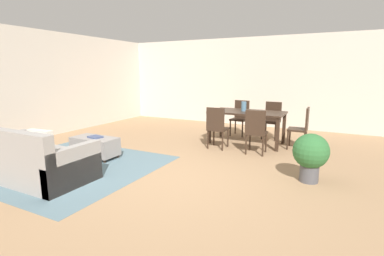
% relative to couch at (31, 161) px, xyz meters
% --- Properties ---
extents(ground_plane, '(10.80, 10.80, 0.00)m').
position_rel_couch_xyz_m(ground_plane, '(1.94, 1.15, -0.29)').
color(ground_plane, '#9E7A56').
extents(wall_back, '(9.00, 0.12, 2.70)m').
position_rel_couch_xyz_m(wall_back, '(1.94, 6.15, 1.06)').
color(wall_back, beige).
rests_on(wall_back, ground_plane).
extents(wall_left, '(0.12, 11.00, 2.70)m').
position_rel_couch_xyz_m(wall_left, '(-2.56, 1.65, 1.06)').
color(wall_left, beige).
rests_on(wall_left, ground_plane).
extents(area_rug, '(3.00, 2.80, 0.01)m').
position_rel_couch_xyz_m(area_rug, '(0.01, 0.68, -0.28)').
color(area_rug, slate).
rests_on(area_rug, ground_plane).
extents(couch, '(1.93, 0.96, 0.86)m').
position_rel_couch_xyz_m(couch, '(0.00, 0.00, 0.00)').
color(couch, gray).
rests_on(couch, ground_plane).
extents(ottoman_table, '(0.92, 0.46, 0.40)m').
position_rel_couch_xyz_m(ottoman_table, '(0.03, 1.30, -0.06)').
color(ottoman_table, gray).
rests_on(ottoman_table, ground_plane).
extents(dining_table, '(1.69, 0.91, 0.76)m').
position_rel_couch_xyz_m(dining_table, '(2.34, 3.78, 0.38)').
color(dining_table, '#332319').
rests_on(dining_table, ground_plane).
extents(dining_chair_near_left, '(0.40, 0.40, 0.92)m').
position_rel_couch_xyz_m(dining_chair_near_left, '(1.91, 2.99, 0.23)').
color(dining_chair_near_left, '#332319').
rests_on(dining_chair_near_left, ground_plane).
extents(dining_chair_near_right, '(0.42, 0.42, 0.92)m').
position_rel_couch_xyz_m(dining_chair_near_right, '(2.78, 2.95, 0.23)').
color(dining_chair_near_right, '#332319').
rests_on(dining_chair_near_right, ground_plane).
extents(dining_chair_far_left, '(0.43, 0.43, 0.92)m').
position_rel_couch_xyz_m(dining_chair_far_left, '(1.93, 4.59, 0.23)').
color(dining_chair_far_left, '#332319').
rests_on(dining_chair_far_left, ground_plane).
extents(dining_chair_far_right, '(0.43, 0.43, 0.92)m').
position_rel_couch_xyz_m(dining_chair_far_right, '(2.76, 4.59, 0.23)').
color(dining_chair_far_right, '#332319').
rests_on(dining_chair_far_right, ground_plane).
extents(dining_chair_head_east, '(0.41, 0.41, 0.92)m').
position_rel_couch_xyz_m(dining_chair_head_east, '(3.56, 3.80, 0.23)').
color(dining_chair_head_east, '#332319').
rests_on(dining_chair_head_east, ground_plane).
extents(vase_centerpiece, '(0.12, 0.12, 0.22)m').
position_rel_couch_xyz_m(vase_centerpiece, '(2.26, 3.79, 0.58)').
color(vase_centerpiece, slate).
rests_on(vase_centerpiece, dining_table).
extents(book_on_ottoman, '(0.29, 0.25, 0.03)m').
position_rel_couch_xyz_m(book_on_ottoman, '(0.06, 1.29, 0.13)').
color(book_on_ottoman, '#3F4C72').
rests_on(book_on_ottoman, ottoman_table).
extents(potted_plant, '(0.53, 0.53, 0.75)m').
position_rel_couch_xyz_m(potted_plant, '(3.91, 1.87, 0.16)').
color(potted_plant, '#4C4C51').
rests_on(potted_plant, ground_plane).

